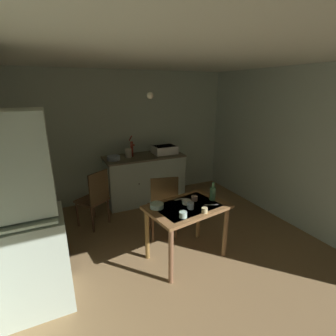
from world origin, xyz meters
TOP-DOWN VIEW (x-y plane):
  - ground_plane at (0.00, 0.00)m, footprint 5.33×5.33m
  - wall_back at (0.00, 2.08)m, footprint 4.43×0.10m
  - wall_right at (2.22, 0.00)m, footprint 0.10×4.16m
  - ceiling_slab at (0.00, 0.00)m, footprint 4.43×4.16m
  - hutch_cabinet at (-1.66, -0.19)m, footprint 0.97×0.55m
  - counter_cabinet at (0.35, 1.71)m, footprint 1.49×0.64m
  - sink_basin at (0.77, 1.71)m, footprint 0.44×0.34m
  - hand_pump at (0.13, 1.75)m, footprint 0.05×0.27m
  - mixing_bowl_counter at (-0.24, 1.66)m, footprint 0.23×0.23m
  - stoneware_crock at (0.06, 1.74)m, footprint 0.12×0.12m
  - dining_table at (0.22, -0.17)m, footprint 1.07×0.79m
  - chair_far_side at (0.14, 0.37)m, footprint 0.49×0.49m
  - chair_by_counter at (-0.69, 1.12)m, footprint 0.55×0.55m
  - serving_bowl_wide at (0.24, -0.12)m, footprint 0.11×0.11m
  - soup_bowl_small at (-0.14, -0.06)m, footprint 0.17×0.17m
  - teacup_cream at (0.03, -0.41)m, footprint 0.09×0.09m
  - mug_tall at (0.22, -0.25)m, footprint 0.08×0.08m
  - mug_dark at (0.31, -0.41)m, footprint 0.07×0.07m
  - teacup_mint at (0.38, -0.08)m, footprint 0.08×0.08m
  - glass_bottle at (0.60, -0.16)m, footprint 0.07×0.07m
  - table_knife at (0.50, -0.28)m, footprint 0.18×0.08m
  - teaspoon_near_bowl at (0.21, 0.03)m, footprint 0.13×0.03m
  - pendant_bulb at (-0.05, 0.30)m, footprint 0.08×0.08m

SIDE VIEW (x-z plane):
  - ground_plane at x=0.00m, z-range 0.00..0.00m
  - counter_cabinet at x=0.35m, z-range 0.00..0.90m
  - chair_by_counter at x=-0.69m, z-range 0.02..0.95m
  - chair_far_side at x=0.14m, z-range 0.01..0.99m
  - dining_table at x=0.22m, z-range 0.25..0.99m
  - table_knife at x=0.50m, z-range 0.74..0.74m
  - teaspoon_near_bowl at x=0.21m, z-range 0.74..0.74m
  - serving_bowl_wide at x=0.24m, z-range 0.74..0.79m
  - soup_bowl_small at x=-0.14m, z-range 0.74..0.79m
  - mug_dark at x=0.31m, z-range 0.74..0.80m
  - teacup_mint at x=0.38m, z-range 0.74..0.80m
  - teacup_cream at x=0.03m, z-range 0.74..0.80m
  - mug_tall at x=0.22m, z-range 0.74..0.82m
  - glass_bottle at x=0.60m, z-range 0.71..0.95m
  - hutch_cabinet at x=-1.66m, z-range -0.06..1.89m
  - mixing_bowl_counter at x=-0.24m, z-range 0.90..0.98m
  - sink_basin at x=0.77m, z-range 0.91..1.06m
  - stoneware_crock at x=0.06m, z-range 0.90..1.06m
  - hand_pump at x=0.13m, z-range 0.88..1.27m
  - wall_back at x=0.00m, z-range 0.00..2.44m
  - wall_right at x=2.22m, z-range 0.00..2.44m
  - pendant_bulb at x=-0.05m, z-range 1.99..2.07m
  - ceiling_slab at x=0.00m, z-range 2.44..2.54m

